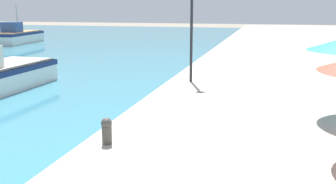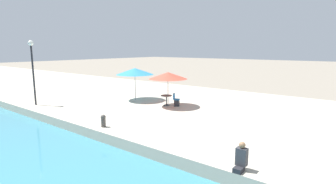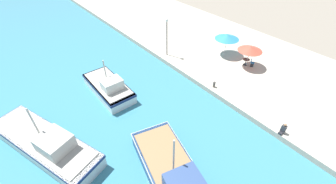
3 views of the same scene
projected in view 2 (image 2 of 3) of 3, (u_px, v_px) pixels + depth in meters
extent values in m
cube|color=#BCB29E|center=(45.00, 84.00, 31.91)|extent=(16.00, 90.00, 0.56)
cylinder|color=#B7B7B7|center=(168.00, 91.00, 18.30)|extent=(0.06, 0.06, 2.08)
cone|color=#E04C38|center=(168.00, 75.00, 18.11)|extent=(2.69, 2.69, 0.47)
cylinder|color=#B7B7B7|center=(135.00, 86.00, 20.52)|extent=(0.06, 0.06, 2.15)
cone|color=teal|center=(135.00, 71.00, 20.33)|extent=(2.89, 2.89, 0.51)
cylinder|color=#333338|center=(166.00, 105.00, 18.60)|extent=(0.44, 0.44, 0.04)
cylinder|color=#333338|center=(166.00, 101.00, 18.55)|extent=(0.08, 0.08, 0.70)
cylinder|color=#4C4742|center=(166.00, 96.00, 18.48)|extent=(0.80, 0.80, 0.04)
cube|color=#2D2D33|center=(177.00, 103.00, 18.39)|extent=(0.45, 0.45, 0.45)
cube|color=#1E66A3|center=(177.00, 99.00, 18.35)|extent=(0.53, 0.53, 0.06)
cube|color=#1E66A3|center=(174.00, 96.00, 18.36)|extent=(0.39, 0.22, 0.40)
cube|color=#232328|center=(239.00, 169.00, 8.62)|extent=(0.40, 0.28, 0.16)
cube|color=#38383D|center=(242.00, 157.00, 8.71)|extent=(0.26, 0.36, 0.60)
sphere|color=#9E704C|center=(242.00, 145.00, 8.64)|extent=(0.22, 0.22, 0.22)
cylinder|color=#4C4742|center=(103.00, 123.00, 13.52)|extent=(0.24, 0.24, 0.45)
sphere|color=#4C4742|center=(103.00, 117.00, 13.47)|extent=(0.26, 0.26, 0.26)
cylinder|color=#232328|center=(33.00, 76.00, 18.50)|extent=(0.12, 0.12, 4.20)
sphere|color=white|center=(31.00, 43.00, 18.12)|extent=(0.36, 0.36, 0.36)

